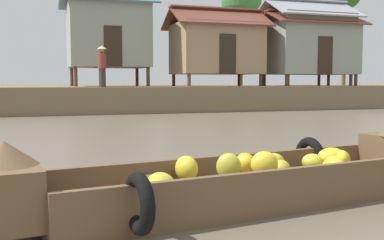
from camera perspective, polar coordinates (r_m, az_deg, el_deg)
ground_plane at (r=10.49m, az=-5.57°, el=-2.46°), size 300.00×300.00×0.00m
riverbank_strip at (r=28.50m, az=-13.60°, el=3.04°), size 160.00×20.00×1.08m
banana_boat at (r=5.03m, az=6.76°, el=-7.06°), size 5.30×2.15×0.81m
stilt_house_left at (r=22.91m, az=-10.18°, el=10.24°), size 4.37×3.45×4.48m
stilt_house_mid_left at (r=22.99m, az=2.96°, el=8.80°), size 4.67×3.41×3.79m
stilt_house_mid_right at (r=25.06m, az=13.65°, el=9.20°), size 4.65×3.70×4.42m
stilt_house_right at (r=24.77m, az=14.15°, el=8.51°), size 5.00×3.22×3.74m
palm_tree_mid at (r=27.87m, az=6.02°, el=13.95°), size 2.31×2.31×5.92m
vendor_person at (r=19.37m, az=-10.90°, el=6.71°), size 0.44×0.44×1.66m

